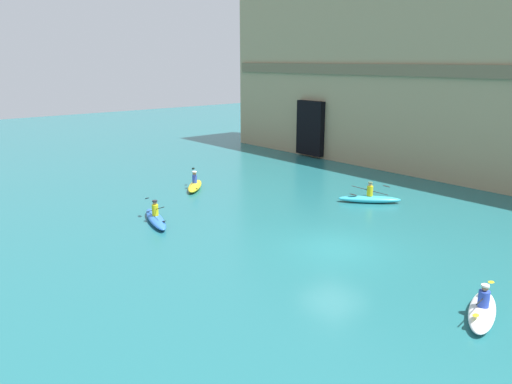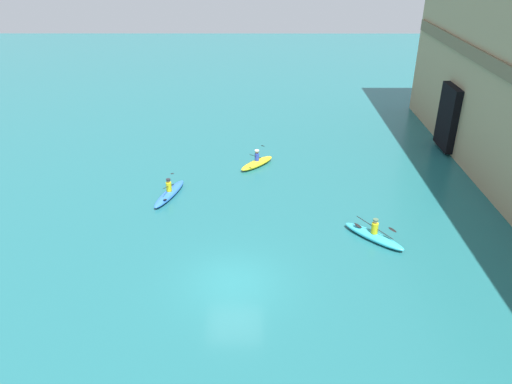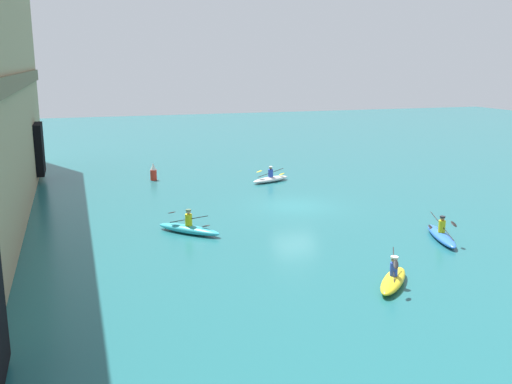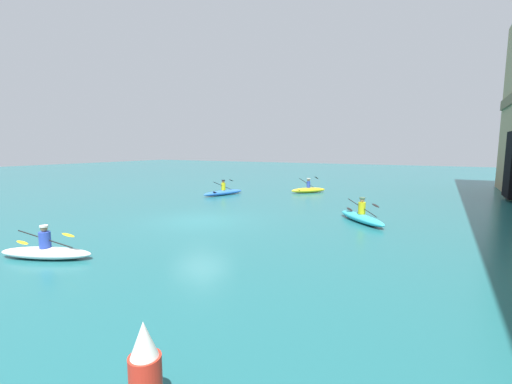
{
  "view_description": "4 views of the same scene",
  "coord_description": "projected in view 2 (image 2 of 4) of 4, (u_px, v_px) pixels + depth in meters",
  "views": [
    {
      "loc": [
        12.95,
        -15.23,
        7.71
      ],
      "look_at": [
        -6.03,
        0.75,
        1.12
      ],
      "focal_mm": 35.0,
      "sensor_mm": 36.0,
      "label": 1
    },
    {
      "loc": [
        17.49,
        1.0,
        13.61
      ],
      "look_at": [
        -4.41,
        0.96,
        2.15
      ],
      "focal_mm": 35.0,
      "sensor_mm": 36.0,
      "label": 2
    },
    {
      "loc": [
        -29.22,
        11.74,
        7.95
      ],
      "look_at": [
        -5.84,
        4.22,
        2.37
      ],
      "focal_mm": 40.0,
      "sensor_mm": 36.0,
      "label": 3
    },
    {
      "loc": [
        12.82,
        9.98,
        3.5
      ],
      "look_at": [
        -4.13,
        0.76,
        0.97
      ],
      "focal_mm": 24.0,
      "sensor_mm": 36.0,
      "label": 4
    }
  ],
  "objects": [
    {
      "name": "ground_plane",
      "position": [
        234.0,
        282.0,
        21.81
      ],
      "size": [
        120.0,
        120.0,
        0.0
      ],
      "primitive_type": "plane",
      "color": "#1E6066"
    },
    {
      "name": "kayak_cyan",
      "position": [
        374.0,
        235.0,
        24.71
      ],
      "size": [
        2.96,
        2.89,
        1.18
      ],
      "rotation": [
        0.0,
        0.0,
        0.77
      ],
      "color": "#33B2C6",
      "rests_on": "ground"
    },
    {
      "name": "kayak_blue",
      "position": [
        169.0,
        193.0,
        28.76
      ],
      "size": [
        3.56,
        1.69,
        1.12
      ],
      "rotation": [
        0.0,
        0.0,
        5.98
      ],
      "color": "blue",
      "rests_on": "ground"
    },
    {
      "name": "kayak_yellow",
      "position": [
        257.0,
        163.0,
        32.48
      ],
      "size": [
        2.6,
        2.45,
        1.25
      ],
      "rotation": [
        0.0,
        0.0,
        2.41
      ],
      "color": "yellow",
      "rests_on": "ground"
    }
  ]
}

